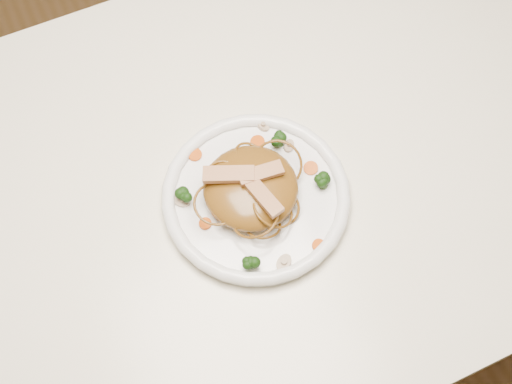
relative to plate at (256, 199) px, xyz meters
name	(u,v)px	position (x,y,z in m)	size (l,w,h in m)	color
ground	(241,313)	(-0.02, 0.05, -0.76)	(4.00, 4.00, 0.00)	brown
table	(233,204)	(-0.02, 0.05, -0.11)	(1.20, 0.80, 0.75)	white
plate	(256,199)	(0.00, 0.00, 0.00)	(0.27, 0.27, 0.02)	white
noodle_mound	(251,188)	(-0.01, 0.01, 0.03)	(0.14, 0.14, 0.04)	brown
chicken_a	(261,173)	(0.01, 0.01, 0.06)	(0.06, 0.02, 0.01)	tan
chicken_b	(229,174)	(-0.03, 0.02, 0.06)	(0.07, 0.02, 0.01)	tan
chicken_c	(264,197)	(0.00, -0.03, 0.06)	(0.06, 0.02, 0.01)	tan
broccoli_0	(279,139)	(0.07, 0.07, 0.02)	(0.03, 0.03, 0.03)	#19390C
broccoli_1	(184,195)	(-0.10, 0.04, 0.02)	(0.03, 0.03, 0.03)	#19390C
broccoli_2	(250,260)	(-0.05, -0.09, 0.02)	(0.03, 0.03, 0.03)	#19390C
broccoli_3	(324,182)	(0.10, -0.03, 0.02)	(0.02, 0.02, 0.03)	#19390C
carrot_0	(258,142)	(0.04, 0.08, 0.01)	(0.02, 0.02, 0.01)	#DB5208
carrot_1	(205,224)	(-0.08, -0.01, 0.01)	(0.02, 0.02, 0.01)	#DB5208
carrot_2	(311,168)	(0.09, 0.01, 0.01)	(0.02, 0.02, 0.01)	#DB5208
carrot_3	(195,155)	(-0.06, 0.10, 0.01)	(0.02, 0.02, 0.01)	#DB5208
carrot_4	(319,245)	(0.05, -0.11, 0.01)	(0.02, 0.02, 0.01)	#DB5208
mushroom_0	(284,263)	(-0.01, -0.11, 0.01)	(0.03, 0.03, 0.01)	beige
mushroom_1	(289,146)	(0.08, 0.05, 0.01)	(0.02, 0.02, 0.01)	beige
mushroom_2	(182,201)	(-0.10, 0.04, 0.01)	(0.02, 0.02, 0.01)	beige
mushroom_3	(263,126)	(0.06, 0.10, 0.01)	(0.02, 0.02, 0.01)	beige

